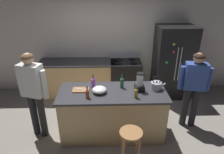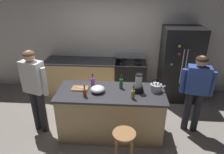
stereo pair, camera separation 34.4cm
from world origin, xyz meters
The scene contains 18 objects.
ground_plane centered at (0.00, 0.00, 0.00)m, with size 14.00×14.00×0.00m, color gray.
back_wall centered at (0.00, 1.95, 1.35)m, with size 8.00×0.10×2.70m, color silver.
kitchen_island centered at (0.00, 0.00, 0.47)m, with size 1.96×0.82×0.93m.
back_counter_run centered at (-0.80, 1.55, 0.47)m, with size 2.00×0.64×0.93m.
refrigerator centered at (1.56, 1.50, 0.91)m, with size 0.90×0.73×1.82m.
stove_range centered at (0.38, 1.52, 0.48)m, with size 0.76×0.65×1.11m.
person_by_island_left centered at (-1.41, 0.01, 1.02)m, with size 0.59×0.34×1.68m.
person_by_sink_right centered at (1.57, 0.21, 0.96)m, with size 0.60×0.29×1.58m.
bar_stool centered at (0.26, -0.76, 0.51)m, with size 0.36×0.36×0.65m.
blender_appliance centered at (0.49, 0.03, 1.08)m, with size 0.17×0.17×0.35m.
bottle_soda centered at (-0.35, 0.17, 1.03)m, with size 0.07×0.07×0.26m.
bottle_olive_oil centered at (0.18, 0.15, 1.04)m, with size 0.07×0.07×0.28m.
bottle_cooking_sauce centered at (-0.43, -0.21, 1.01)m, with size 0.06×0.06×0.22m.
bottle_vinegar centered at (0.39, -0.22, 1.02)m, with size 0.06×0.06×0.24m.
mixing_bowl centered at (-0.23, -0.03, 0.99)m, with size 0.26×0.26×0.12m, color white.
tea_kettle centered at (0.81, 0.07, 1.01)m, with size 0.28×0.20×0.27m.
cutting_board centered at (-0.58, 0.06, 0.94)m, with size 0.30×0.20×0.02m, color #9E6B3D.
chef_knife centered at (-0.56, 0.06, 0.96)m, with size 0.22×0.03×0.01m, color #B7BABF.
Camera 1 is at (-0.10, -3.16, 2.71)m, focal length 32.11 mm.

